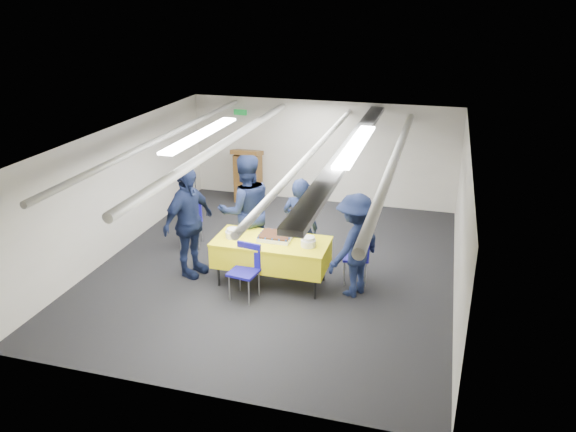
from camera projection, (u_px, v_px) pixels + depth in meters
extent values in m
plane|color=black|center=(277.00, 266.00, 9.85)|extent=(7.00, 7.00, 0.00)
cube|color=silver|center=(321.00, 152.00, 12.55)|extent=(6.00, 0.02, 2.30)
cube|color=silver|center=(119.00, 189.00, 10.18)|extent=(0.02, 7.00, 2.30)
cube|color=silver|center=(461.00, 223.00, 8.67)|extent=(0.02, 7.00, 2.30)
cube|color=silver|center=(276.00, 138.00, 9.01)|extent=(6.00, 7.00, 0.02)
cylinder|color=silver|center=(164.00, 137.00, 9.55)|extent=(0.10, 6.90, 0.10)
cylinder|color=silver|center=(224.00, 144.00, 9.29)|extent=(0.14, 6.90, 0.14)
cylinder|color=silver|center=(312.00, 152.00, 8.93)|extent=(0.10, 6.90, 0.10)
cylinder|color=silver|center=(394.00, 161.00, 8.61)|extent=(0.14, 6.90, 0.14)
cube|color=gray|center=(349.00, 149.00, 8.74)|extent=(0.28, 6.90, 0.08)
cube|color=white|center=(201.00, 134.00, 9.34)|extent=(0.25, 2.60, 0.04)
cube|color=white|center=(356.00, 145.00, 8.69)|extent=(0.25, 2.60, 0.04)
cube|color=#0C591E|center=(240.00, 112.00, 12.72)|extent=(0.30, 0.04, 0.12)
cylinder|color=black|center=(219.00, 276.00, 9.13)|extent=(0.04, 0.04, 0.36)
cylinder|color=black|center=(315.00, 289.00, 8.72)|extent=(0.04, 0.04, 0.36)
cylinder|color=black|center=(233.00, 259.00, 9.70)|extent=(0.04, 0.04, 0.36)
cylinder|color=black|center=(324.00, 271.00, 9.29)|extent=(0.04, 0.04, 0.36)
cube|color=#FFF11A|center=(271.00, 253.00, 9.08)|extent=(1.83, 0.85, 0.39)
cube|color=#FFF11A|center=(271.00, 241.00, 9.00)|extent=(1.85, 0.87, 0.03)
cube|color=white|center=(276.00, 237.00, 9.04)|extent=(0.52, 0.42, 0.06)
cube|color=black|center=(276.00, 235.00, 9.02)|extent=(0.50, 0.40, 0.03)
sphere|color=navy|center=(258.00, 238.00, 8.91)|extent=(0.04, 0.04, 0.04)
sphere|color=navy|center=(266.00, 229.00, 9.24)|extent=(0.04, 0.04, 0.04)
sphere|color=navy|center=(265.00, 238.00, 8.88)|extent=(0.04, 0.04, 0.04)
sphere|color=navy|center=(272.00, 230.00, 9.22)|extent=(0.04, 0.04, 0.04)
sphere|color=navy|center=(272.00, 239.00, 8.85)|extent=(0.04, 0.04, 0.04)
sphere|color=navy|center=(279.00, 230.00, 9.19)|extent=(0.04, 0.04, 0.04)
sphere|color=navy|center=(279.00, 240.00, 8.82)|extent=(0.04, 0.04, 0.04)
sphere|color=navy|center=(286.00, 231.00, 9.16)|extent=(0.04, 0.04, 0.04)
sphere|color=navy|center=(286.00, 241.00, 8.79)|extent=(0.04, 0.04, 0.04)
sphere|color=navy|center=(292.00, 232.00, 9.13)|extent=(0.04, 0.04, 0.04)
sphere|color=navy|center=(259.00, 235.00, 9.00)|extent=(0.04, 0.04, 0.04)
sphere|color=navy|center=(289.00, 239.00, 8.87)|extent=(0.04, 0.04, 0.04)
sphere|color=navy|center=(261.00, 233.00, 9.08)|extent=(0.04, 0.04, 0.04)
sphere|color=navy|center=(291.00, 236.00, 8.96)|extent=(0.04, 0.04, 0.04)
sphere|color=navy|center=(263.00, 231.00, 9.17)|extent=(0.04, 0.04, 0.04)
sphere|color=navy|center=(292.00, 234.00, 9.04)|extent=(0.04, 0.04, 0.04)
cylinder|color=white|center=(233.00, 234.00, 9.09)|extent=(0.24, 0.24, 0.11)
cylinder|color=white|center=(233.00, 230.00, 9.06)|extent=(0.19, 0.19, 0.05)
cylinder|color=white|center=(308.00, 243.00, 8.77)|extent=(0.24, 0.24, 0.11)
cylinder|color=white|center=(308.00, 238.00, 8.74)|extent=(0.20, 0.20, 0.05)
cube|color=brown|center=(248.00, 178.00, 12.78)|extent=(0.55, 0.45, 1.10)
cube|color=brown|center=(247.00, 152.00, 12.53)|extent=(0.62, 0.53, 0.21)
cylinder|color=gold|center=(244.00, 174.00, 12.52)|extent=(0.28, 0.02, 0.28)
cylinder|color=gray|center=(229.00, 288.00, 8.67)|extent=(0.02, 0.02, 0.43)
cylinder|color=gray|center=(249.00, 293.00, 8.54)|extent=(0.02, 0.02, 0.43)
cylinder|color=gray|center=(240.00, 279.00, 8.95)|extent=(0.02, 0.02, 0.43)
cylinder|color=gray|center=(259.00, 283.00, 8.82)|extent=(0.02, 0.02, 0.43)
cube|color=#16128F|center=(244.00, 272.00, 8.66)|extent=(0.48, 0.48, 0.04)
cube|color=#16128F|center=(249.00, 254.00, 8.74)|extent=(0.40, 0.10, 0.40)
cylinder|color=gray|center=(344.00, 264.00, 9.44)|extent=(0.02, 0.02, 0.43)
cylinder|color=gray|center=(344.00, 273.00, 9.12)|extent=(0.02, 0.02, 0.43)
cylinder|color=gray|center=(365.00, 265.00, 9.41)|extent=(0.02, 0.02, 0.43)
cylinder|color=gray|center=(365.00, 274.00, 9.10)|extent=(0.02, 0.02, 0.43)
cube|color=#16128F|center=(355.00, 256.00, 9.18)|extent=(0.49, 0.49, 0.04)
cube|color=#16128F|center=(368.00, 244.00, 9.09)|extent=(0.12, 0.40, 0.40)
cylinder|color=gray|center=(180.00, 239.00, 10.42)|extent=(0.02, 0.02, 0.43)
cylinder|color=gray|center=(199.00, 239.00, 10.42)|extent=(0.02, 0.02, 0.43)
cylinder|color=gray|center=(183.00, 232.00, 10.73)|extent=(0.02, 0.02, 0.43)
cylinder|color=gray|center=(201.00, 232.00, 10.73)|extent=(0.02, 0.02, 0.43)
cube|color=#16128F|center=(190.00, 224.00, 10.49)|extent=(0.52, 0.52, 0.04)
cube|color=#16128F|center=(191.00, 209.00, 10.58)|extent=(0.40, 0.15, 0.40)
imported|color=black|center=(300.00, 226.00, 9.35)|extent=(0.67, 0.49, 1.68)
imported|color=black|center=(246.00, 211.00, 9.62)|extent=(1.22, 1.15, 1.98)
imported|color=black|center=(189.00, 222.00, 9.24)|extent=(0.76, 1.19, 1.89)
imported|color=black|center=(355.00, 245.00, 8.66)|extent=(1.07, 1.24, 1.67)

